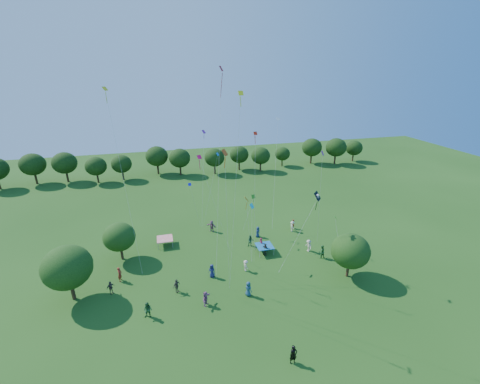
% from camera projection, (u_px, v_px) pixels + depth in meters
% --- Properties ---
extents(ground, '(160.00, 160.00, 0.00)m').
position_uv_depth(ground, '(282.00, 372.00, 26.99)').
color(ground, '#255118').
extents(near_tree_west, '(5.17, 5.17, 6.46)m').
position_uv_depth(near_tree_west, '(67.00, 267.00, 34.00)').
color(near_tree_west, '#422B19').
rests_on(near_tree_west, ground).
extents(near_tree_north, '(4.12, 4.12, 5.21)m').
position_uv_depth(near_tree_north, '(119.00, 237.00, 41.60)').
color(near_tree_north, '#422B19').
rests_on(near_tree_north, ground).
extents(near_tree_east, '(4.58, 4.58, 5.62)m').
position_uv_depth(near_tree_east, '(350.00, 251.00, 38.05)').
color(near_tree_east, '#422B19').
rests_on(near_tree_east, ground).
extents(treeline, '(88.01, 8.77, 6.77)m').
position_uv_depth(treeline, '(188.00, 157.00, 74.95)').
color(treeline, '#422B19').
rests_on(treeline, ground).
extents(tent_red_stripe, '(2.20, 2.20, 1.10)m').
position_uv_depth(tent_red_stripe, '(165.00, 239.00, 45.75)').
color(tent_red_stripe, red).
rests_on(tent_red_stripe, ground).
extents(tent_blue, '(2.20, 2.20, 1.10)m').
position_uv_depth(tent_blue, '(265.00, 246.00, 43.90)').
color(tent_blue, '#165D95').
rests_on(tent_blue, ground).
extents(man_in_black, '(0.73, 0.49, 1.88)m').
position_uv_depth(man_in_black, '(293.00, 355.00, 27.52)').
color(man_in_black, black).
rests_on(man_in_black, ground).
extents(crowd_person_0, '(0.86, 1.01, 1.80)m').
position_uv_depth(crowd_person_0, '(248.00, 289.00, 35.69)').
color(crowd_person_0, navy).
rests_on(crowd_person_0, ground).
extents(crowd_person_1, '(0.54, 0.68, 1.58)m').
position_uv_depth(crowd_person_1, '(293.00, 224.00, 50.51)').
color(crowd_person_1, maroon).
rests_on(crowd_person_1, ground).
extents(crowd_person_2, '(1.02, 0.77, 1.83)m').
position_uv_depth(crowd_person_2, '(148.00, 310.00, 32.56)').
color(crowd_person_2, '#26592C').
rests_on(crowd_person_2, ground).
extents(crowd_person_3, '(0.57, 1.13, 1.69)m').
position_uv_depth(crowd_person_3, '(292.00, 226.00, 49.70)').
color(crowd_person_3, beige).
rests_on(crowd_person_3, ground).
extents(crowd_person_4, '(1.05, 0.99, 1.69)m').
position_uv_depth(crowd_person_4, '(177.00, 286.00, 36.25)').
color(crowd_person_4, '#454037').
rests_on(crowd_person_4, ground).
extents(crowd_person_5, '(1.31, 1.65, 1.70)m').
position_uv_depth(crowd_person_5, '(206.00, 298.00, 34.29)').
color(crowd_person_5, '#874E73').
rests_on(crowd_person_5, ground).
extents(crowd_person_6, '(0.97, 0.87, 1.74)m').
position_uv_depth(crowd_person_6, '(212.00, 271.00, 38.87)').
color(crowd_person_6, navy).
rests_on(crowd_person_6, ground).
extents(crowd_person_7, '(0.66, 0.81, 1.87)m').
position_uv_depth(crowd_person_7, '(261.00, 244.00, 44.63)').
color(crowd_person_7, maroon).
rests_on(crowd_person_7, ground).
extents(crowd_person_8, '(0.95, 0.57, 1.86)m').
position_uv_depth(crowd_person_8, '(322.00, 252.00, 42.78)').
color(crowd_person_8, '#2B642E').
rests_on(crowd_person_8, ground).
extents(crowd_person_9, '(0.78, 1.25, 1.77)m').
position_uv_depth(crowd_person_9, '(308.00, 246.00, 44.28)').
color(crowd_person_9, beige).
rests_on(crowd_person_9, ground).
extents(crowd_person_10, '(1.02, 0.90, 1.61)m').
position_uv_depth(crowd_person_10, '(111.00, 288.00, 36.04)').
color(crowd_person_10, '#463C38').
rests_on(crowd_person_10, ground).
extents(crowd_person_11, '(1.66, 1.63, 1.84)m').
position_uv_depth(crowd_person_11, '(212.00, 226.00, 49.60)').
color(crowd_person_11, '#8A506E').
rests_on(crowd_person_11, ground).
extents(crowd_person_12, '(0.93, 0.87, 1.68)m').
position_uv_depth(crowd_person_12, '(258.00, 232.00, 48.05)').
color(crowd_person_12, navy).
rests_on(crowd_person_12, ground).
extents(crowd_person_13, '(0.62, 0.79, 1.86)m').
position_uv_depth(crowd_person_13, '(120.00, 274.00, 38.14)').
color(crowd_person_13, maroon).
rests_on(crowd_person_13, ground).
extents(crowd_person_14, '(0.95, 0.65, 1.75)m').
position_uv_depth(crowd_person_14, '(251.00, 241.00, 45.52)').
color(crowd_person_14, '#23532E').
rests_on(crowd_person_14, ground).
extents(crowd_person_15, '(0.63, 1.06, 1.52)m').
position_uv_depth(crowd_person_15, '(246.00, 266.00, 40.07)').
color(crowd_person_15, beige).
rests_on(crowd_person_15, ground).
extents(crowd_person_16, '(0.93, 1.12, 1.74)m').
position_uv_depth(crowd_person_16, '(265.00, 249.00, 43.44)').
color(crowd_person_16, '#3C3630').
rests_on(crowd_person_16, ground).
extents(pirate_kite, '(5.59, 2.12, 9.13)m').
position_uv_depth(pirate_kite, '(317.00, 198.00, 37.12)').
color(pirate_kite, black).
extents(red_high_kite, '(3.44, 10.38, 22.74)m').
position_uv_depth(red_high_kite, '(220.00, 110.00, 38.13)').
color(red_high_kite, red).
extents(small_kite_0, '(3.90, 0.51, 13.67)m').
position_uv_depth(small_kite_0, '(207.00, 182.00, 36.19)').
color(small_kite_0, '#E90D4E').
extents(small_kite_1, '(1.09, 0.73, 9.02)m').
position_uv_depth(small_kite_1, '(247.00, 208.00, 36.57)').
color(small_kite_1, orange).
extents(small_kite_2, '(1.11, 1.56, 20.81)m').
position_uv_depth(small_kite_2, '(237.00, 162.00, 29.26)').
color(small_kite_2, yellow).
extents(small_kite_3, '(0.43, 1.70, 4.14)m').
position_uv_depth(small_kite_3, '(336.00, 221.00, 42.71)').
color(small_kite_3, '#198C1E').
extents(small_kite_4, '(2.82, 0.50, 11.28)m').
position_uv_depth(small_kite_4, '(214.00, 172.00, 46.15)').
color(small_kite_4, '#167BE5').
extents(small_kite_5, '(1.73, 3.94, 13.94)m').
position_uv_depth(small_kite_5, '(203.00, 150.00, 47.38)').
color(small_kite_5, '#961999').
extents(small_kite_6, '(3.48, 7.93, 15.21)m').
position_uv_depth(small_kite_6, '(276.00, 146.00, 49.60)').
color(small_kite_6, white).
extents(small_kite_7, '(0.88, 2.42, 6.88)m').
position_uv_depth(small_kite_7, '(252.00, 212.00, 39.65)').
color(small_kite_7, '#0EB7D2').
extents(small_kite_8, '(0.46, 0.55, 16.26)m').
position_uv_depth(small_kite_8, '(255.00, 174.00, 35.66)').
color(small_kite_8, red).
extents(small_kite_9, '(0.96, 2.06, 16.02)m').
position_uv_depth(small_kite_9, '(226.00, 182.00, 29.09)').
color(small_kite_9, '#D0450A').
extents(small_kite_10, '(2.27, 6.80, 20.60)m').
position_uv_depth(small_kite_10, '(114.00, 135.00, 36.06)').
color(small_kite_10, yellow).
extents(small_kite_11, '(2.21, 1.31, 5.06)m').
position_uv_depth(small_kite_11, '(252.00, 200.00, 47.22)').
color(small_kite_11, '#2F8618').
extents(small_kite_12, '(1.87, 4.73, 8.68)m').
position_uv_depth(small_kite_12, '(193.00, 197.00, 43.24)').
color(small_kite_12, '#1718EA').
extents(small_kite_13, '(2.77, 3.81, 13.95)m').
position_uv_depth(small_kite_13, '(321.00, 176.00, 37.50)').
color(small_kite_13, '#931874').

